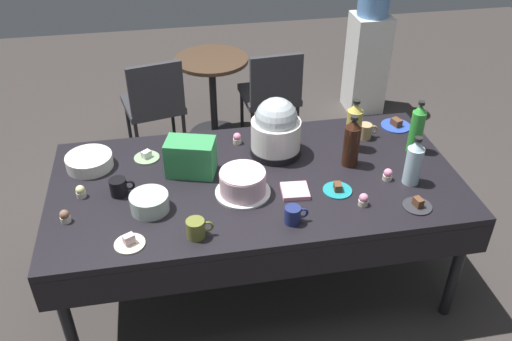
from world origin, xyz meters
name	(u,v)px	position (x,y,z in m)	size (l,w,h in m)	color
ground	(256,276)	(0.00, 0.00, 0.00)	(9.00, 9.00, 0.00)	#383330
potluck_table	(256,187)	(0.00, 0.00, 0.69)	(2.20, 1.10, 0.75)	black
frosted_layer_cake	(243,183)	(-0.09, -0.12, 0.81)	(0.29, 0.29, 0.13)	silver
slow_cooker	(276,129)	(0.16, 0.23, 0.91)	(0.29, 0.29, 0.35)	black
glass_salad_bowl	(150,202)	(-0.57, -0.17, 0.79)	(0.19, 0.19, 0.09)	#B2C6BC
ceramic_snack_bowl	(89,161)	(-0.89, 0.27, 0.79)	(0.26, 0.26, 0.07)	silver
dessert_plate_cobalt	(396,125)	(0.96, 0.39, 0.76)	(0.18, 0.18, 0.05)	#2D4CB2
dessert_plate_teal	(337,189)	(0.40, -0.19, 0.76)	(0.15, 0.15, 0.05)	teal
dessert_plate_cream	(129,242)	(-0.67, -0.41, 0.76)	(0.14, 0.14, 0.06)	beige
dessert_plate_sage	(147,157)	(-0.58, 0.30, 0.76)	(0.15, 0.15, 0.05)	#8CA87F
dessert_plate_charcoal	(418,205)	(0.76, -0.39, 0.76)	(0.15, 0.15, 0.05)	#2D2D33
cupcake_cocoa	(388,175)	(0.69, -0.14, 0.78)	(0.05, 0.05, 0.07)	beige
cupcake_berry	(65,216)	(-0.98, -0.19, 0.78)	(0.05, 0.05, 0.07)	beige
cupcake_mint	(363,200)	(0.49, -0.33, 0.78)	(0.05, 0.05, 0.07)	beige
cupcake_rose	(237,138)	(-0.05, 0.37, 0.78)	(0.05, 0.05, 0.07)	beige
cupcake_lemon	(81,192)	(-0.92, 0.00, 0.78)	(0.05, 0.05, 0.07)	beige
soda_bottle_water	(414,162)	(0.81, -0.18, 0.88)	(0.09, 0.09, 0.28)	silver
soda_bottle_lime_soda	(417,128)	(0.95, 0.11, 0.90)	(0.08, 0.08, 0.32)	green
soda_bottle_cola	(352,143)	(0.54, 0.04, 0.89)	(0.09, 0.09, 0.31)	#33190F
soda_bottle_ginger_ale	(354,126)	(0.61, 0.20, 0.90)	(0.09, 0.09, 0.31)	gold
coffee_mug_black	(119,187)	(-0.72, -0.01, 0.80)	(0.13, 0.09, 0.09)	black
coffee_mug_navy	(293,215)	(0.11, -0.39, 0.79)	(0.12, 0.08, 0.09)	navy
coffee_mug_olive	(196,229)	(-0.36, -0.41, 0.80)	(0.13, 0.09, 0.09)	olive
coffee_mug_tan	(366,131)	(0.73, 0.30, 0.80)	(0.12, 0.08, 0.09)	tan
soda_carton	(191,157)	(-0.34, 0.12, 0.85)	(0.26, 0.16, 0.20)	#338C4C
paper_napkin_stack	(295,191)	(0.18, -0.17, 0.76)	(0.14, 0.14, 0.02)	pink
maroon_chair_left	(154,101)	(-0.53, 1.52, 0.49)	(0.52, 0.52, 0.85)	#333338
maroon_chair_right	(272,91)	(0.41, 1.52, 0.49)	(0.47, 0.47, 0.85)	#333338
round_cafe_table	(213,83)	(-0.05, 1.74, 0.50)	(0.60, 0.60, 0.72)	#473323
water_cooler	(368,49)	(1.39, 2.00, 0.59)	(0.32, 0.32, 1.24)	silver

